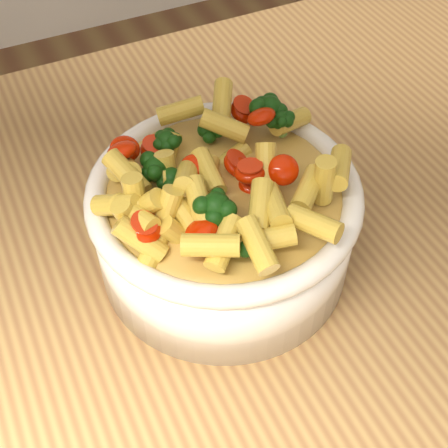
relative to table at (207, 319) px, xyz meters
name	(u,v)px	position (x,y,z in m)	size (l,w,h in m)	color
table	(207,319)	(0.00, 0.00, 0.00)	(1.20, 0.80, 0.90)	#AE844A
serving_bowl	(224,223)	(0.02, -0.01, 0.15)	(0.24, 0.24, 0.11)	white
pasta_salad	(224,171)	(0.02, -0.01, 0.22)	(0.19, 0.19, 0.04)	#E1C847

